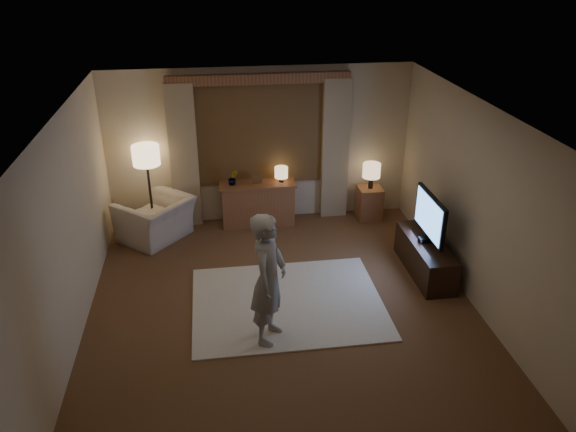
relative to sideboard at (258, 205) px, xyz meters
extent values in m
cube|color=brown|center=(0.08, -2.50, -0.36)|extent=(5.00, 5.50, 0.02)
cube|color=silver|center=(0.08, -2.50, 2.26)|extent=(5.00, 5.50, 0.02)
cube|color=beige|center=(0.08, 0.26, 0.95)|extent=(5.00, 0.02, 2.60)
cube|color=beige|center=(0.08, -5.26, 0.95)|extent=(5.00, 0.02, 2.60)
cube|color=beige|center=(-2.43, -2.50, 0.95)|extent=(0.02, 5.50, 2.60)
cube|color=beige|center=(2.59, -2.50, 0.95)|extent=(0.02, 5.50, 2.60)
cube|color=black|center=(0.08, 0.23, 1.20)|extent=(2.00, 0.01, 1.70)
cube|color=brown|center=(0.08, 0.22, 1.20)|extent=(2.08, 0.04, 1.78)
cube|color=tan|center=(-1.17, 0.15, 0.85)|extent=(0.45, 0.12, 2.40)
cube|color=tan|center=(1.33, 0.15, 0.85)|extent=(0.45, 0.12, 2.40)
cube|color=brown|center=(0.08, 0.17, 2.07)|extent=(2.90, 0.14, 0.16)
cube|color=#F6E7CF|center=(0.16, -2.43, -0.34)|extent=(2.50, 2.00, 0.02)
cube|color=brown|center=(0.00, 0.00, 0.00)|extent=(1.20, 0.40, 0.70)
cube|color=brown|center=(0.00, 0.00, 0.45)|extent=(0.16, 0.02, 0.20)
imported|color=#999999|center=(-0.40, 0.00, 0.50)|extent=(0.16, 0.13, 0.30)
cylinder|color=black|center=(0.40, 0.00, 0.41)|extent=(0.08, 0.08, 0.12)
cylinder|color=#E7C38B|center=(0.40, 0.00, 0.56)|extent=(0.22, 0.22, 0.18)
cylinder|color=black|center=(-1.74, -0.01, -0.34)|extent=(0.31, 0.31, 0.03)
cylinder|color=black|center=(-1.74, -0.01, 0.24)|extent=(0.04, 0.04, 1.17)
cylinder|color=#E7C38B|center=(-1.74, -0.01, 0.97)|extent=(0.43, 0.43, 0.31)
imported|color=beige|center=(-1.67, -0.31, -0.01)|extent=(1.37, 1.39, 0.68)
cube|color=brown|center=(1.92, -0.05, -0.07)|extent=(0.40, 0.40, 0.56)
cylinder|color=black|center=(1.92, -0.05, 0.31)|extent=(0.08, 0.08, 0.20)
cylinder|color=#E7C38B|center=(1.92, -0.05, 0.53)|extent=(0.30, 0.30, 0.24)
cube|color=black|center=(2.23, -1.93, -0.10)|extent=(0.45, 1.40, 0.50)
cube|color=black|center=(2.23, -1.93, 0.18)|extent=(0.24, 0.11, 0.07)
cube|color=black|center=(2.23, -1.93, 0.56)|extent=(0.05, 0.99, 0.60)
cube|color=#5394E3|center=(2.20, -1.93, 0.56)|extent=(0.00, 0.92, 0.54)
imported|color=#9A978F|center=(-0.16, -3.13, 0.49)|extent=(0.61, 0.71, 1.64)
camera|label=1|loc=(-0.71, -8.57, 3.94)|focal=35.00mm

